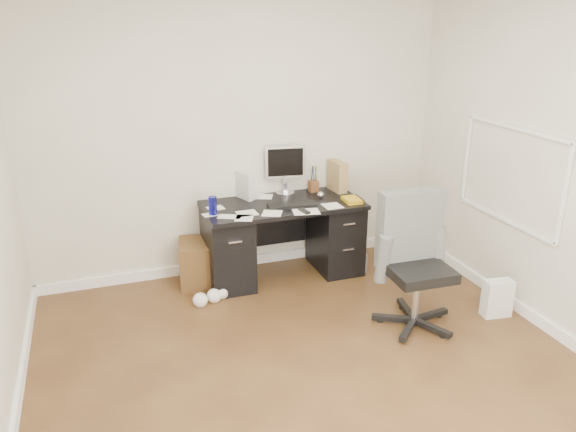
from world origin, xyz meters
The scene contains 18 objects.
ground centered at (0.00, 0.00, 0.00)m, with size 4.00×4.00×0.00m, color #442816.
room_shell centered at (0.03, 0.03, 1.66)m, with size 4.02×4.02×2.71m.
desk centered at (0.30, 1.65, 0.40)m, with size 1.50×0.70×0.75m.
loose_papers centered at (0.10, 1.60, 0.75)m, with size 1.10×0.60×0.00m, color white, non-canonical shape.
lcd_monitor centered at (0.41, 1.91, 1.00)m, with size 0.39×0.22×0.49m, color silver, non-canonical shape.
keyboard centered at (0.35, 1.54, 0.76)m, with size 0.45×0.15×0.03m, color black.
computer_mouse centered at (0.69, 1.67, 0.78)m, with size 0.07×0.07×0.07m, color silver.
travel_mug centered at (-0.39, 1.56, 0.83)m, with size 0.07×0.07×0.17m, color #14178E.
white_binder centered at (-0.01, 1.90, 0.88)m, with size 0.10×0.22×0.26m, color silver.
magazine_file centered at (0.94, 1.84, 0.90)m, with size 0.13×0.26×0.30m, color #977B49.
pen_cup centered at (0.71, 1.89, 0.88)m, with size 0.11×0.11×0.26m, color #553818, non-canonical shape.
yellow_book centered at (0.94, 1.47, 0.77)m, with size 0.16×0.20×0.04m, color gold.
paper_remote centered at (0.42, 1.35, 0.76)m, with size 0.24×0.19×0.02m, color white, non-canonical shape.
office_chair centered at (1.02, 0.40, 0.56)m, with size 0.63×0.63×1.11m, color #4E504E, non-canonical shape.
pc_tower centered at (1.85, 1.72, 0.23)m, with size 0.20×0.45×0.45m, color #AAA499.
shopping_bag centered at (1.76, 0.30, 0.16)m, with size 0.24×0.17×0.33m, color white.
wicker_basket centered at (-0.48, 1.74, 0.21)m, with size 0.42×0.42×0.42m, color #4E3317.
desk_printer centered at (0.95, 1.55, 0.09)m, with size 0.32×0.26×0.19m, color slate.
Camera 1 is at (-1.32, -3.10, 2.46)m, focal length 35.00 mm.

